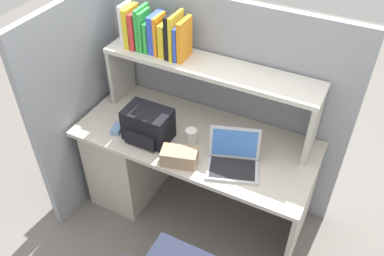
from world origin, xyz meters
TOP-DOWN VIEW (x-y plane):
  - ground_plane at (0.00, 0.00)m, footprint 8.00×8.00m
  - desk at (-0.39, 0.00)m, footprint 1.60×0.70m
  - cubicle_partition_rear at (0.00, 0.38)m, footprint 1.84×0.05m
  - cubicle_partition_left at (-0.85, -0.05)m, footprint 0.05×1.06m
  - overhead_hutch at (0.00, 0.20)m, footprint 1.44×0.28m
  - reference_books_on_shelf at (-0.39, 0.20)m, footprint 0.46×0.18m
  - laptop at (0.32, -0.13)m, footprint 0.38×0.35m
  - backpack at (-0.27, -0.14)m, footprint 0.30×0.23m
  - computer_mouse at (-0.50, -0.18)m, footprint 0.08×0.12m
  - paper_cup at (-0.01, -0.05)m, footprint 0.08×0.08m
  - tissue_box at (0.02, -0.26)m, footprint 0.24×0.18m

SIDE VIEW (x-z plane):
  - ground_plane at x=0.00m, z-range 0.00..0.00m
  - desk at x=-0.39m, z-range 0.04..0.77m
  - computer_mouse at x=-0.50m, z-range 0.73..0.76m
  - cubicle_partition_rear at x=0.00m, z-range 0.00..1.55m
  - cubicle_partition_left at x=-0.85m, z-range 0.00..1.55m
  - tissue_box at x=0.02m, z-range 0.73..0.83m
  - paper_cup at x=-0.01m, z-range 0.73..0.83m
  - laptop at x=0.32m, z-range 0.67..0.89m
  - backpack at x=-0.27m, z-range 0.73..0.95m
  - overhead_hutch at x=0.00m, z-range 0.86..1.31m
  - reference_books_on_shelf at x=-0.39m, z-range 1.16..1.46m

